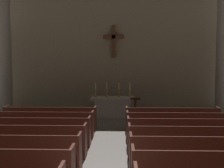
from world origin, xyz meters
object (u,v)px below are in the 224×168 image
Objects in this scene: pew_left_row_6 at (43,124)px; candlestick_inner_right at (119,92)px; pew_left_row_7 at (51,118)px; column_right_third at (224,53)px; candlestick_outer_left at (96,92)px; pew_right_row_4 at (194,142)px; altar at (113,106)px; pew_left_row_3 at (7,152)px; pew_right_row_6 at (178,125)px; pew_right_row_5 at (185,132)px; pew_right_row_7 at (172,119)px; column_left_third at (4,53)px; pew_left_row_4 at (22,140)px; candlestick_outer_right at (130,92)px; pew_right_row_3 at (205,154)px; candlestick_inner_left at (107,92)px; pew_left_row_5 at (34,131)px; lectern at (135,110)px.

pew_left_row_6 is 5.12× the size of candlestick_inner_right.
pew_left_row_7 is 0.56× the size of column_right_third.
candlestick_outer_left is at bearing 67.40° from pew_left_row_6.
candlestick_inner_right is (2.72, 2.72, 0.76)m from pew_left_row_7.
candlestick_outer_left is at bearing 60.04° from pew_left_row_7.
column_right_third is (2.96, 5.76, 2.68)m from pew_right_row_4.
altar reaches higher than pew_left_row_6.
pew_left_row_3 and pew_right_row_6 have the same top height.
candlestick_inner_right is at bearing 45.01° from pew_left_row_7.
pew_right_row_5 and pew_right_row_7 have the same top height.
pew_left_row_4 is at bearing -62.82° from column_left_third.
pew_left_row_4 is 1.66× the size of altar.
pew_right_row_7 is 1.66× the size of altar.
pew_right_row_4 is 6.11m from candlestick_outer_right.
pew_right_row_3 is at bearing -90.00° from pew_right_row_6.
pew_left_row_6 is 4.39m from candlestick_inner_left.
candlestick_outer_right is (3.27, 5.86, 0.76)m from pew_left_row_4.
pew_right_row_5 is 0.56× the size of column_right_third.
pew_right_row_6 is 5.12× the size of candlestick_inner_right.
column_right_third is at bearing 18.61° from pew_left_row_7.
pew_left_row_3 is at bearing -109.29° from altar.
pew_left_row_7 is at bearing -161.39° from column_right_third.
pew_left_row_4 is at bearing -90.00° from pew_left_row_5.
pew_left_row_5 and pew_right_row_3 have the same top height.
pew_left_row_3 is 1.00× the size of pew_right_row_7.
pew_right_row_6 is (4.83, -1.05, 0.00)m from pew_left_row_7.
column_right_third is at bearing 66.51° from pew_right_row_3.
column_left_third is 6.52m from candlestick_outer_right.
pew_left_row_4 is at bearing -156.59° from pew_right_row_6.
candlestick_outer_right is at bearing 99.61° from lectern.
candlestick_inner_right is (-2.12, 4.81, 0.76)m from pew_right_row_5.
pew_left_row_6 is 1.00× the size of pew_right_row_6.
pew_right_row_5 is 0.56× the size of column_left_third.
candlestick_inner_right reaches higher than pew_left_row_5.
pew_right_row_4 and pew_right_row_5 have the same top height.
pew_right_row_7 is 3.16× the size of lectern.
pew_left_row_6 is at bearing -51.12° from column_left_third.
pew_left_row_4 is 5.12× the size of candlestick_inner_right.
column_right_third is 5.17m from lectern.
pew_right_row_5 is 5.12m from candlestick_outer_right.
candlestick_outer_right is (3.27, 2.72, 0.76)m from pew_left_row_7.
altar is at bearing 70.71° from pew_left_row_3.
candlestick_outer_right reaches higher than pew_left_row_4.
altar is at bearing 122.70° from pew_right_row_6.
candlestick_outer_right is (-1.57, 2.72, 0.76)m from pew_right_row_7.
pew_left_row_5 is 4.95m from pew_right_row_4.
pew_right_row_6 is 3.16× the size of lectern.
pew_left_row_5 is at bearing -90.00° from pew_left_row_6.
pew_left_row_5 is (0.00, 2.09, 0.00)m from pew_left_row_3.
candlestick_outer_left reaches higher than pew_right_row_3.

